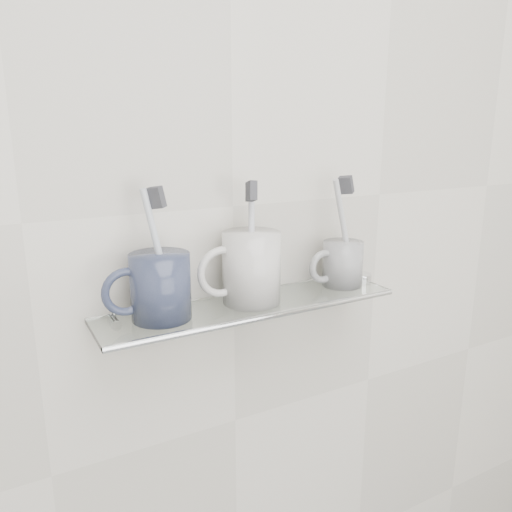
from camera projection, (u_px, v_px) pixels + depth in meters
wall_back at (233, 206)px, 0.83m from camera, size 2.50×0.00×2.50m
shelf_glass at (251, 305)px, 0.81m from camera, size 0.50×0.12×0.01m
shelf_rail at (268, 316)px, 0.76m from camera, size 0.50×0.01×0.01m
bracket_left at (114, 326)px, 0.76m from camera, size 0.02×0.03×0.02m
bracket_right at (336, 285)px, 0.95m from camera, size 0.02×0.03×0.02m
mug_left at (161, 287)px, 0.73m from camera, size 0.12×0.12×0.10m
mug_left_handle at (126, 292)px, 0.71m from camera, size 0.07×0.01×0.07m
toothbrush_left at (159, 253)px, 0.72m from camera, size 0.05×0.02×0.19m
bristles_left at (156, 198)px, 0.70m from camera, size 0.03×0.03×0.03m
mug_center at (252, 267)px, 0.80m from camera, size 0.12×0.12×0.12m
mug_center_handle at (222, 272)px, 0.78m from camera, size 0.08×0.01×0.08m
toothbrush_center at (251, 242)px, 0.79m from camera, size 0.04×0.06×0.19m
bristles_center at (251, 191)px, 0.77m from camera, size 0.02×0.03×0.04m
mug_right at (343, 264)px, 0.89m from camera, size 0.09×0.09×0.08m
mug_right_handle at (324, 267)px, 0.87m from camera, size 0.06×0.01×0.06m
toothbrush_right at (344, 230)px, 0.88m from camera, size 0.07×0.03×0.19m
bristles_right at (346, 185)px, 0.86m from camera, size 0.03×0.03×0.03m
chrome_cap at (361, 277)px, 0.92m from camera, size 0.04×0.04×0.02m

